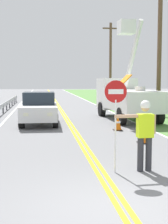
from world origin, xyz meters
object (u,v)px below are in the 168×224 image
object	(u,v)px
stop_sign_paddle	(116,105)
utility_pole_near	(159,46)
utility_pole_mid	(110,61)
traffic_cone_lead	(143,134)
flagger_worker	(145,131)
utility_bucket_truck	(126,95)
traffic_cone_mid	(118,123)
oncoming_sedan_nearest	(39,109)

from	to	relation	value
stop_sign_paddle	utility_pole_near	bearing A→B (deg)	65.24
utility_pole_mid	traffic_cone_lead	bearing A→B (deg)	-99.10
flagger_worker	stop_sign_paddle	world-z (taller)	stop_sign_paddle
utility_bucket_truck	traffic_cone_mid	bearing A→B (deg)	-109.07
utility_bucket_truck	traffic_cone_lead	world-z (taller)	utility_bucket_truck
utility_pole_near	oncoming_sedan_nearest	bearing A→B (deg)	-159.16
flagger_worker	utility_bucket_truck	bearing A→B (deg)	77.78
utility_bucket_truck	utility_pole_near	size ratio (longest dim) A/B	0.80
utility_bucket_truck	oncoming_sedan_nearest	bearing A→B (deg)	-161.41
oncoming_sedan_nearest	utility_pole_near	distance (m)	8.94
flagger_worker	oncoming_sedan_nearest	bearing A→B (deg)	106.52
stop_sign_paddle	traffic_cone_lead	bearing A→B (deg)	62.42
traffic_cone_lead	utility_pole_mid	bearing A→B (deg)	80.90
stop_sign_paddle	utility_bucket_truck	distance (m)	11.49
utility_pole_mid	traffic_cone_lead	xyz separation A→B (m)	(-3.83, -23.90, -4.14)
utility_bucket_truck	traffic_cone_mid	size ratio (longest dim) A/B	9.89
stop_sign_paddle	traffic_cone_lead	size ratio (longest dim) A/B	3.33
flagger_worker	traffic_cone_mid	bearing A→B (deg)	82.33
utility_pole_mid	traffic_cone_mid	bearing A→B (deg)	-101.04
traffic_cone_lead	stop_sign_paddle	bearing A→B (deg)	-117.58
utility_pole_near	utility_pole_mid	xyz separation A→B (m)	(0.10, 15.33, -0.03)
flagger_worker	utility_bucket_truck	distance (m)	11.27
utility_pole_near	stop_sign_paddle	bearing A→B (deg)	-114.76
flagger_worker	stop_sign_paddle	xyz separation A→B (m)	(-0.77, -0.04, 0.66)
stop_sign_paddle	utility_pole_near	size ratio (longest dim) A/B	0.27
utility_bucket_truck	utility_pole_near	bearing A→B (deg)	25.30
traffic_cone_lead	utility_pole_near	bearing A→B (deg)	66.48
flagger_worker	utility_pole_mid	distance (m)	28.16
stop_sign_paddle	utility_pole_mid	bearing A→B (deg)	78.25
oncoming_sedan_nearest	traffic_cone_mid	bearing A→B (deg)	-34.88
stop_sign_paddle	traffic_cone_mid	world-z (taller)	stop_sign_paddle
utility_bucket_truck	oncoming_sedan_nearest	distance (m)	5.45
stop_sign_paddle	utility_pole_near	xyz separation A→B (m)	(5.63, 12.21, 2.80)
flagger_worker	utility_bucket_truck	xyz separation A→B (m)	(2.38, 11.00, 0.38)
traffic_cone_mid	utility_pole_mid	bearing A→B (deg)	78.96
flagger_worker	traffic_cone_mid	distance (m)	6.83
utility_pole_near	utility_pole_mid	world-z (taller)	utility_pole_near
utility_bucket_truck	traffic_cone_lead	xyz separation A→B (m)	(-1.25, -7.40, -1.09)
flagger_worker	oncoming_sedan_nearest	size ratio (longest dim) A/B	0.44
oncoming_sedan_nearest	traffic_cone_mid	distance (m)	4.49
utility_bucket_truck	traffic_cone_mid	xyz separation A→B (m)	(-1.48, -4.28, -1.09)
flagger_worker	stop_sign_paddle	size ratio (longest dim) A/B	0.78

